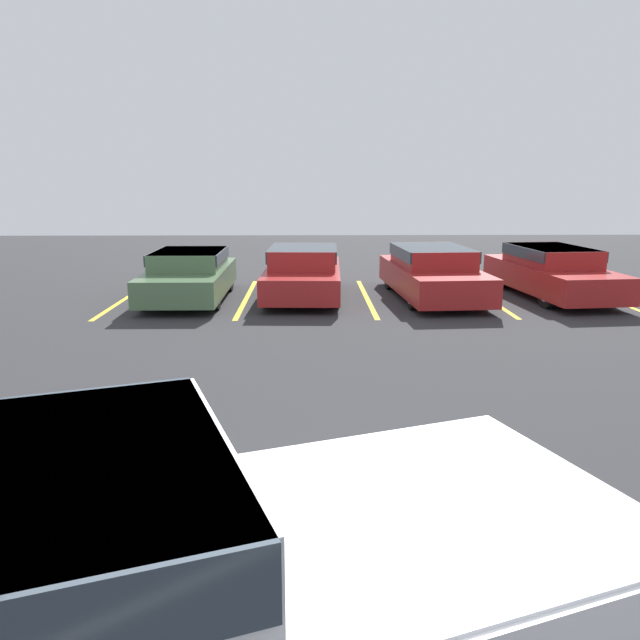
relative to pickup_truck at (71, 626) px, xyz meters
The scene contains 10 objects.
stall_stripe_a 13.20m from the pickup_truck, 105.04° to the left, with size 0.12×5.15×0.01m, color yellow.
stall_stripe_b 12.76m from the pickup_truck, 91.92° to the left, with size 0.12×5.15×0.01m, color yellow.
stall_stripe_c 13.01m from the pickup_truck, 78.60° to the left, with size 0.12×5.15×0.01m, color yellow.
stall_stripe_d 13.91m from the pickup_truck, 66.40° to the left, with size 0.12×5.15×0.01m, color yellow.
stall_stripe_e 15.35m from the pickup_truck, 56.10° to the left, with size 0.12×5.15×0.01m, color yellow.
pickup_truck is the anchor object (origin of this frame).
parked_sedan_a 12.65m from the pickup_truck, 98.08° to the left, with size 1.81×4.26×1.20m.
parked_sedan_b 12.84m from the pickup_truck, 85.58° to the left, with size 1.95×4.42×1.25m.
parked_sedan_c 13.34m from the pickup_truck, 71.75° to the left, with size 2.12×4.78×1.26m.
parked_sedan_d 14.68m from the pickup_truck, 60.66° to the left, with size 2.17×4.84×1.25m.
Camera 1 is at (0.28, -3.08, 2.88)m, focal length 35.00 mm.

